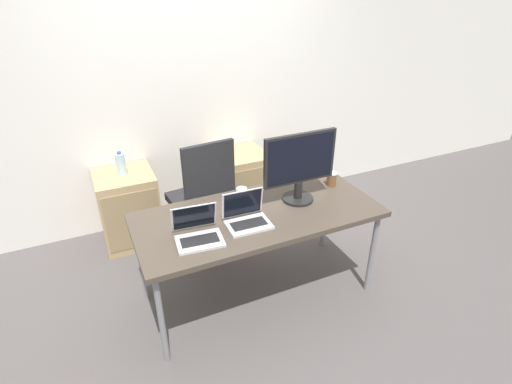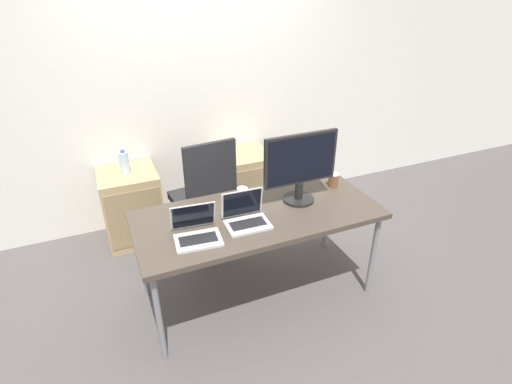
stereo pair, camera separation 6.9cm
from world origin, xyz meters
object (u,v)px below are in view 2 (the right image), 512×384
cabinet_right (244,184)px  laptop_left (246,217)px  monitor (300,166)px  office_chair (205,208)px  water_bottle (124,162)px  coffee_cup_white (242,194)px  laptop_right (196,232)px  coffee_cup_brown (333,180)px  cabinet_left (132,206)px

cabinet_right → laptop_left: 1.43m
cabinet_right → monitor: 1.32m
office_chair → water_bottle: size_ratio=5.12×
water_bottle → office_chair: bearing=-36.6°
monitor → coffee_cup_white: bearing=155.4°
cabinet_right → water_bottle: 1.21m
monitor → coffee_cup_white: size_ratio=5.85×
water_bottle → laptop_right: (0.29, -1.31, 0.00)m
laptop_left → laptop_right: bearing=-174.0°
monitor → coffee_cup_brown: size_ratio=5.13×
office_chair → water_bottle: office_chair is taller
cabinet_right → water_bottle: (-1.13, 0.00, 0.45)m
office_chair → coffee_cup_brown: bearing=-33.6°
monitor → coffee_cup_brown: bearing=14.3°
office_chair → cabinet_right: (0.54, 0.43, -0.08)m
office_chair → cabinet_left: office_chair is taller
cabinet_right → coffee_cup_brown: bearing=-70.4°
laptop_left → monitor: 0.56m
cabinet_right → laptop_right: (-0.84, -1.31, 0.45)m
monitor → cabinet_right: bearing=90.2°
cabinet_right → monitor: monitor is taller
laptop_left → coffee_cup_brown: laptop_left is taller
cabinet_left → cabinet_right: size_ratio=1.00×
coffee_cup_brown → laptop_left: bearing=-164.7°
laptop_left → coffee_cup_white: laptop_left is taller
cabinet_left → coffee_cup_brown: bearing=-34.8°
office_chair → coffee_cup_white: (0.16, -0.52, 0.37)m
cabinet_left → water_bottle: 0.45m
office_chair → monitor: 1.07m
laptop_left → monitor: size_ratio=0.53×
cabinet_left → laptop_right: bearing=-77.4°
office_chair → coffee_cup_brown: 1.16m
cabinet_left → monitor: (1.13, -1.13, 0.69)m
water_bottle → laptop_right: laptop_right is taller
laptop_right → coffee_cup_brown: 1.23m
water_bottle → coffee_cup_white: (0.75, -0.96, 0.01)m
office_chair → laptop_left: 0.92m
office_chair → laptop_right: (-0.29, -0.87, 0.37)m
cabinet_left → water_bottle: bearing=90.0°
cabinet_right → cabinet_left: bearing=180.0°
office_chair → cabinet_left: size_ratio=1.60×
cabinet_right → coffee_cup_brown: (0.37, -1.04, 0.46)m
cabinet_right → coffee_cup_brown: coffee_cup_brown is taller
cabinet_left → cabinet_right: (1.13, 0.00, 0.00)m
laptop_left → office_chair: bearing=94.3°
cabinet_left → laptop_left: laptop_left is taller
office_chair → cabinet_right: office_chair is taller
monitor → water_bottle: bearing=135.0°
office_chair → coffee_cup_brown: size_ratio=9.98×
office_chair → monitor: (0.55, -0.70, 0.61)m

